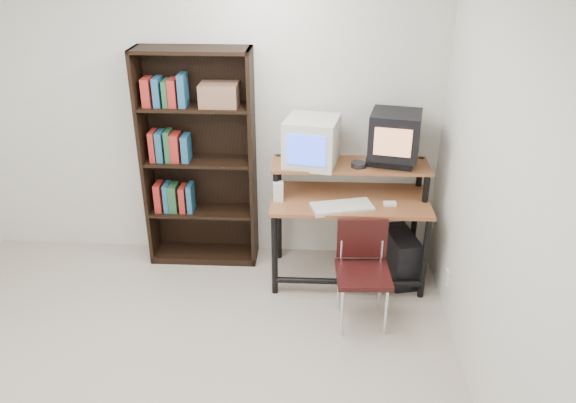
# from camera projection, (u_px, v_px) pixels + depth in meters

# --- Properties ---
(back_wall) EXTENTS (4.00, 0.01, 2.60)m
(back_wall) POSITION_uv_depth(u_px,v_px,m) (201.00, 112.00, 4.68)
(back_wall) COLOR silver
(back_wall) RESTS_ON floor
(right_wall) EXTENTS (0.01, 4.00, 2.60)m
(right_wall) POSITION_uv_depth(u_px,v_px,m) (520.00, 237.00, 2.78)
(right_wall) COLOR silver
(right_wall) RESTS_ON floor
(computer_desk) EXTENTS (1.26, 0.64, 0.98)m
(computer_desk) POSITION_uv_depth(u_px,v_px,m) (349.00, 202.00, 4.53)
(computer_desk) COLOR #945630
(computer_desk) RESTS_ON floor
(crt_monitor) EXTENTS (0.47, 0.47, 0.38)m
(crt_monitor) POSITION_uv_depth(u_px,v_px,m) (312.00, 142.00, 4.44)
(crt_monitor) COLOR beige
(crt_monitor) RESTS_ON computer_desk
(vcr) EXTENTS (0.41, 0.34, 0.08)m
(vcr) POSITION_uv_depth(u_px,v_px,m) (390.00, 160.00, 4.49)
(vcr) COLOR black
(vcr) RESTS_ON computer_desk
(crt_tv) EXTENTS (0.44, 0.44, 0.36)m
(crt_tv) POSITION_uv_depth(u_px,v_px,m) (395.00, 135.00, 4.38)
(crt_tv) COLOR black
(crt_tv) RESTS_ON vcr
(cd_spindle) EXTENTS (0.13, 0.13, 0.05)m
(cd_spindle) POSITION_uv_depth(u_px,v_px,m) (358.00, 165.00, 4.42)
(cd_spindle) COLOR #26262B
(cd_spindle) RESTS_ON computer_desk
(keyboard) EXTENTS (0.51, 0.32, 0.03)m
(keyboard) POSITION_uv_depth(u_px,v_px,m) (342.00, 207.00, 4.34)
(keyboard) COLOR beige
(keyboard) RESTS_ON computer_desk
(mousepad) EXTENTS (0.26, 0.23, 0.01)m
(mousepad) POSITION_uv_depth(u_px,v_px,m) (390.00, 207.00, 4.37)
(mousepad) COLOR black
(mousepad) RESTS_ON computer_desk
(mouse) EXTENTS (0.10, 0.07, 0.03)m
(mouse) POSITION_uv_depth(u_px,v_px,m) (390.00, 204.00, 4.37)
(mouse) COLOR white
(mouse) RESTS_ON mousepad
(desk_speaker) EXTENTS (0.08, 0.08, 0.17)m
(desk_speaker) POSITION_uv_depth(u_px,v_px,m) (278.00, 192.00, 4.43)
(desk_speaker) COLOR beige
(desk_speaker) RESTS_ON computer_desk
(pc_tower) EXTENTS (0.29, 0.48, 0.42)m
(pc_tower) POSITION_uv_depth(u_px,v_px,m) (400.00, 256.00, 4.69)
(pc_tower) COLOR black
(pc_tower) RESTS_ON floor
(school_chair) EXTENTS (0.41, 0.41, 0.78)m
(school_chair) POSITION_uv_depth(u_px,v_px,m) (363.00, 263.00, 4.10)
(school_chair) COLOR black
(school_chair) RESTS_ON floor
(bookshelf) EXTENTS (0.93, 0.31, 1.86)m
(bookshelf) POSITION_uv_depth(u_px,v_px,m) (199.00, 157.00, 4.70)
(bookshelf) COLOR black
(bookshelf) RESTS_ON floor
(wall_outlet) EXTENTS (0.02, 0.08, 0.12)m
(wall_outlet) POSITION_uv_depth(u_px,v_px,m) (447.00, 277.00, 4.25)
(wall_outlet) COLOR beige
(wall_outlet) RESTS_ON right_wall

